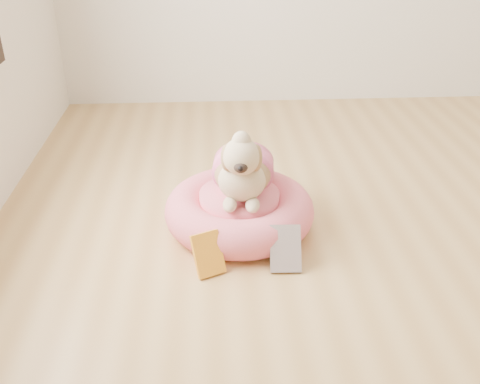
{
  "coord_description": "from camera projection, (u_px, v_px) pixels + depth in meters",
  "views": [
    {
      "loc": [
        -0.98,
        -1.56,
        1.32
      ],
      "look_at": [
        -0.85,
        0.47,
        0.2
      ],
      "focal_mm": 40.0,
      "sensor_mm": 36.0,
      "label": 1
    }
  ],
  "objects": [
    {
      "name": "dog",
      "position": [
        243.0,
        156.0,
        2.29
      ],
      "size": [
        0.38,
        0.51,
        0.35
      ],
      "primitive_type": null,
      "rotation": [
        0.0,
        0.0,
        -0.1
      ],
      "color": "brown",
      "rests_on": "pet_bed"
    },
    {
      "name": "pet_bed",
      "position": [
        239.0,
        210.0,
        2.42
      ],
      "size": [
        0.67,
        0.67,
        0.17
      ],
      "color": "#D05160",
      "rests_on": "floor"
    },
    {
      "name": "floor",
      "position": [
        469.0,
        290.0,
        2.05
      ],
      "size": [
        4.5,
        4.5,
        0.0
      ],
      "primitive_type": "plane",
      "color": "tan",
      "rests_on": "ground"
    },
    {
      "name": "book_yellow",
      "position": [
        208.0,
        254.0,
        2.12
      ],
      "size": [
        0.15,
        0.14,
        0.17
      ],
      "primitive_type": "cube",
      "rotation": [
        -0.45,
        0.0,
        0.42
      ],
      "color": "yellow",
      "rests_on": "floor"
    },
    {
      "name": "book_white",
      "position": [
        285.0,
        248.0,
        2.15
      ],
      "size": [
        0.13,
        0.13,
        0.17
      ],
      "primitive_type": "cube",
      "rotation": [
        -0.62,
        0.0,
        -0.03
      ],
      "color": "white",
      "rests_on": "floor"
    }
  ]
}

